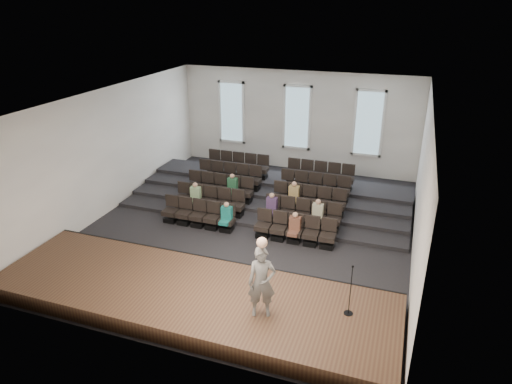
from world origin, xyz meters
TOP-DOWN VIEW (x-y plane):
  - ground at (0.00, 0.00)m, footprint 14.00×14.00m
  - ceiling at (0.00, 0.00)m, footprint 12.00×14.00m
  - wall_back at (0.00, 7.02)m, footprint 12.00×0.04m
  - wall_front at (0.00, -7.02)m, footprint 12.00×0.04m
  - wall_left at (-6.02, 0.00)m, footprint 0.04×14.00m
  - wall_right at (6.02, 0.00)m, footprint 0.04×14.00m
  - stage at (0.00, -5.10)m, footprint 11.80×3.60m
  - stage_lip at (0.00, -3.33)m, footprint 11.80×0.06m
  - risers at (0.00, 3.17)m, footprint 11.80×4.80m
  - seating_rows at (-0.00, 1.54)m, footprint 6.80×4.70m
  - windows at (0.00, 6.95)m, footprint 8.44×0.10m
  - audience at (0.28, 0.45)m, footprint 5.45×2.64m
  - speaker at (2.30, -5.48)m, footprint 0.84×0.69m
  - mic_stand at (4.47, -4.72)m, footprint 0.25×0.25m

SIDE VIEW (x-z plane):
  - ground at x=0.00m, z-range 0.00..0.00m
  - risers at x=0.00m, z-range -0.10..0.50m
  - stage at x=0.00m, z-range 0.00..0.50m
  - stage_lip at x=0.00m, z-range -0.01..0.51m
  - seating_rows at x=0.00m, z-range -0.15..1.52m
  - audience at x=0.28m, z-range 0.28..1.38m
  - mic_stand at x=4.47m, z-range 0.20..1.68m
  - speaker at x=2.30m, z-range 0.50..2.48m
  - wall_back at x=0.00m, z-range 0.00..5.00m
  - wall_front at x=0.00m, z-range 0.00..5.00m
  - wall_left at x=-6.02m, z-range 0.00..5.00m
  - wall_right at x=6.02m, z-range 0.00..5.00m
  - windows at x=0.00m, z-range 1.08..4.32m
  - ceiling at x=0.00m, z-range 5.00..5.02m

